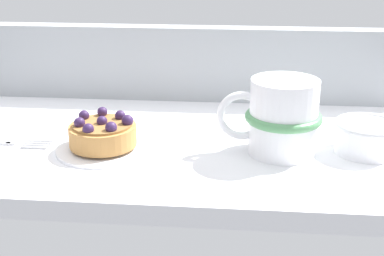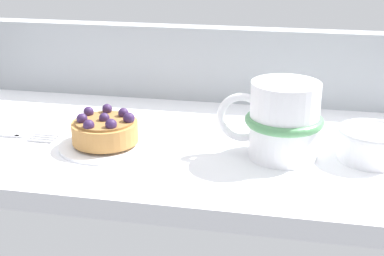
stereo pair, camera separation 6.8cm
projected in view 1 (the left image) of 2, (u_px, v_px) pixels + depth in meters
The scene contains 6 objects.
ground_plane at pixel (170, 145), 73.93cm from camera, with size 72.47×38.19×2.46cm, color white.
window_rail_back at pixel (183, 63), 87.59cm from camera, with size 71.02×3.43×11.82cm, color #9EA3A8.
dessert_plate at pixel (104, 148), 69.06cm from camera, with size 12.00×12.00×0.77cm.
raspberry_tart at pixel (103, 133), 68.35cm from camera, with size 8.49×8.49×4.03cm.
coffee_mug at pixel (281, 117), 66.82cm from camera, with size 13.01×9.53×9.51cm.
sugar_bowl at pixel (367, 136), 67.89cm from camera, with size 8.32×8.32×4.00cm.
Camera 1 is at (9.20, -67.76, 27.11)cm, focal length 50.84 mm.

